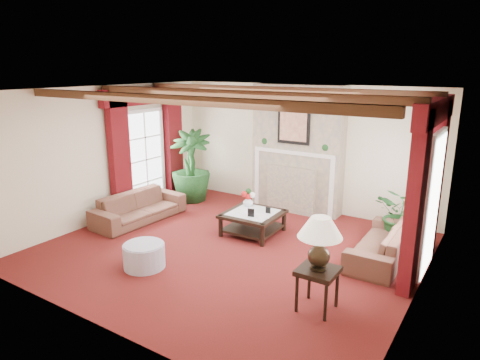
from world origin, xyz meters
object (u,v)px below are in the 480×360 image
Objects in this scene: sofa_left at (139,203)px; potted_palm at (191,181)px; sofa_right at (383,237)px; side_table at (317,289)px; ottoman at (144,256)px; coffee_table at (253,223)px.

sofa_left is 1.05× the size of potted_palm.
sofa_right is 4.69m from potted_palm.
potted_palm reaches higher than side_table.
ottoman is (1.60, -1.46, -0.19)m from sofa_left.
side_table is at bearing -101.02° from sofa_left.
side_table reaches higher than ottoman.
coffee_table is 1.75× the size of side_table.
sofa_left is 1.05× the size of sofa_right.
sofa_right reaches higher than side_table.
side_table is (4.35, -1.12, -0.10)m from sofa_left.
sofa_right is 1.90× the size of coffee_table.
potted_palm is (0.02, 1.64, 0.08)m from sofa_left.
ottoman is at bearing -52.99° from sofa_right.
sofa_right is 3.85m from ottoman.
coffee_table is (2.28, -0.98, -0.26)m from potted_palm.
sofa_left is 3.48× the size of side_table.
potted_palm reaches higher than sofa_right.
sofa_left is at bearing -165.54° from coffee_table.
sofa_left is 1.65m from potted_palm.
sofa_left reaches higher than sofa_right.
sofa_right is 2.03m from side_table.
potted_palm reaches higher than sofa_left.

